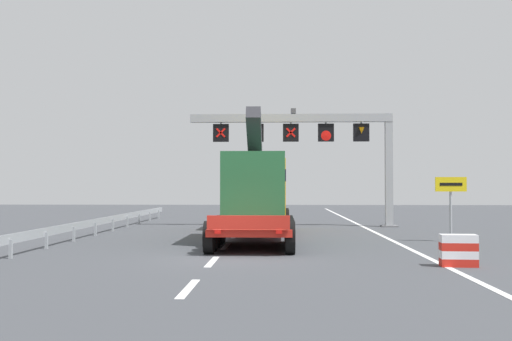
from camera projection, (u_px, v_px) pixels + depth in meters
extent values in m
plane|color=#424449|center=(231.00, 258.00, 19.72)|extent=(112.00, 112.00, 0.00)
cube|color=silver|center=(188.00, 289.00, 13.74)|extent=(0.20, 2.60, 0.01)
cube|color=silver|center=(212.00, 262.00, 18.62)|extent=(0.20, 2.60, 0.01)
cube|color=silver|center=(226.00, 246.00, 23.49)|extent=(0.20, 2.60, 0.01)
cube|color=silver|center=(235.00, 236.00, 28.36)|extent=(0.20, 2.60, 0.01)
cube|color=silver|center=(241.00, 229.00, 33.23)|extent=(0.20, 2.60, 0.01)
cube|color=silver|center=(246.00, 223.00, 38.10)|extent=(0.20, 2.60, 0.01)
cube|color=silver|center=(250.00, 219.00, 42.98)|extent=(0.20, 2.60, 0.01)
cube|color=silver|center=(253.00, 216.00, 47.85)|extent=(0.20, 2.60, 0.01)
cube|color=silver|center=(255.00, 213.00, 52.72)|extent=(0.20, 2.60, 0.01)
cube|color=silver|center=(257.00, 211.00, 57.59)|extent=(0.20, 2.60, 0.01)
cube|color=silver|center=(259.00, 209.00, 62.47)|extent=(0.20, 2.60, 0.01)
cube|color=silver|center=(260.00, 207.00, 67.34)|extent=(0.20, 2.60, 0.01)
cube|color=silver|center=(262.00, 206.00, 72.21)|extent=(0.20, 2.60, 0.01)
cube|color=silver|center=(372.00, 231.00, 31.48)|extent=(0.20, 63.00, 0.01)
cube|color=#9EA0A5|center=(389.00, 170.00, 34.89)|extent=(0.40, 0.40, 6.34)
cube|color=slate|center=(389.00, 226.00, 34.81)|extent=(0.90, 0.90, 0.08)
cube|color=#9EA0A5|center=(291.00, 118.00, 35.16)|extent=(11.34, 0.44, 0.44)
cube|color=#4C4C51|center=(293.00, 111.00, 35.17)|extent=(0.28, 0.40, 0.28)
cube|color=black|center=(361.00, 132.00, 35.00)|extent=(0.88, 0.24, 1.00)
cube|color=#9EA0A5|center=(361.00, 123.00, 35.01)|extent=(0.08, 0.08, 0.16)
cone|color=orange|center=(361.00, 131.00, 34.87)|extent=(0.32, 0.32, 0.35)
cube|color=black|center=(326.00, 133.00, 35.07)|extent=(0.88, 0.24, 1.00)
cube|color=#9EA0A5|center=(326.00, 123.00, 35.09)|extent=(0.08, 0.08, 0.16)
cone|color=red|center=(326.00, 136.00, 34.94)|extent=(0.56, 0.02, 0.56)
cube|color=black|center=(291.00, 133.00, 35.14)|extent=(0.88, 0.24, 1.00)
cube|color=#9EA0A5|center=(291.00, 123.00, 35.16)|extent=(0.08, 0.08, 0.16)
cube|color=red|center=(291.00, 133.00, 35.01)|extent=(0.54, 0.02, 0.54)
cube|color=red|center=(291.00, 133.00, 35.01)|extent=(0.54, 0.02, 0.54)
cube|color=black|center=(256.00, 133.00, 35.22)|extent=(0.88, 0.24, 1.00)
cube|color=#9EA0A5|center=(256.00, 123.00, 35.23)|extent=(0.08, 0.08, 0.16)
cube|color=red|center=(256.00, 133.00, 35.09)|extent=(0.54, 0.02, 0.54)
cube|color=red|center=(256.00, 133.00, 35.09)|extent=(0.54, 0.02, 0.54)
cube|color=black|center=(221.00, 133.00, 35.29)|extent=(0.88, 0.24, 1.00)
cube|color=#9EA0A5|center=(221.00, 123.00, 35.30)|extent=(0.08, 0.08, 0.16)
cube|color=red|center=(221.00, 133.00, 35.16)|extent=(0.54, 0.02, 0.54)
cube|color=red|center=(221.00, 133.00, 35.16)|extent=(0.54, 0.02, 0.54)
cube|color=red|center=(255.00, 224.00, 25.27)|extent=(2.82, 10.41, 0.24)
cube|color=red|center=(248.00, 222.00, 20.00)|extent=(2.66, 0.09, 0.44)
cylinder|color=black|center=(209.00, 237.00, 20.82)|extent=(0.32, 1.10, 1.10)
cylinder|color=black|center=(290.00, 238.00, 20.72)|extent=(0.32, 1.10, 1.10)
cylinder|color=black|center=(213.00, 235.00, 21.87)|extent=(0.32, 1.10, 1.10)
cylinder|color=black|center=(290.00, 235.00, 21.77)|extent=(0.32, 1.10, 1.10)
cylinder|color=black|center=(216.00, 233.00, 22.92)|extent=(0.32, 1.10, 1.10)
cylinder|color=black|center=(289.00, 233.00, 22.82)|extent=(0.32, 1.10, 1.10)
cylinder|color=black|center=(218.00, 231.00, 23.97)|extent=(0.32, 1.10, 1.10)
cylinder|color=black|center=(289.00, 231.00, 23.86)|extent=(0.32, 1.10, 1.10)
cylinder|color=black|center=(221.00, 229.00, 25.02)|extent=(0.32, 1.10, 1.10)
cylinder|color=black|center=(289.00, 229.00, 24.91)|extent=(0.32, 1.10, 1.10)
cube|color=gold|center=(261.00, 189.00, 32.40)|extent=(2.58, 3.21, 3.10)
cube|color=black|center=(261.00, 176.00, 32.41)|extent=(2.61, 3.23, 0.60)
cylinder|color=black|center=(237.00, 218.00, 33.29)|extent=(0.34, 1.10, 1.10)
cylinder|color=black|center=(285.00, 218.00, 33.19)|extent=(0.34, 1.10, 1.10)
cylinder|color=black|center=(234.00, 220.00, 31.29)|extent=(0.34, 1.10, 1.10)
cylinder|color=black|center=(286.00, 220.00, 31.19)|extent=(0.34, 1.10, 1.10)
cube|color=#236638|center=(255.00, 188.00, 25.71)|extent=(2.39, 5.73, 2.70)
cube|color=#2D2D33|center=(255.00, 139.00, 24.90)|extent=(0.57, 2.94, 2.29)
cube|color=red|center=(218.00, 232.00, 20.00)|extent=(0.20, 0.06, 0.12)
cube|color=red|center=(279.00, 232.00, 19.92)|extent=(0.20, 0.06, 0.12)
cylinder|color=#9EA0A5|center=(451.00, 209.00, 25.39)|extent=(0.10, 0.10, 2.63)
cube|color=yellow|center=(451.00, 184.00, 25.36)|extent=(1.26, 0.06, 0.59)
cube|color=black|center=(451.00, 184.00, 25.33)|extent=(0.91, 0.01, 0.12)
cube|color=red|center=(459.00, 263.00, 17.56)|extent=(1.03, 0.56, 0.23)
cube|color=white|center=(458.00, 255.00, 17.56)|extent=(1.03, 0.56, 0.22)
cube|color=red|center=(458.00, 246.00, 17.57)|extent=(1.03, 0.56, 0.23)
cube|color=white|center=(458.00, 238.00, 17.57)|extent=(1.03, 0.56, 0.23)
cube|color=#999EA3|center=(112.00, 219.00, 31.48)|extent=(0.04, 27.00, 0.32)
cube|color=#999EA3|center=(11.00, 249.00, 19.48)|extent=(0.10, 0.10, 0.60)
cube|color=#999EA3|center=(46.00, 241.00, 22.48)|extent=(0.10, 0.10, 0.60)
cube|color=#999EA3|center=(74.00, 234.00, 25.47)|extent=(0.10, 0.10, 0.60)
cube|color=#999EA3|center=(95.00, 229.00, 28.47)|extent=(0.10, 0.10, 0.60)
cube|color=#999EA3|center=(113.00, 225.00, 31.47)|extent=(0.10, 0.10, 0.60)
cube|color=#999EA3|center=(127.00, 222.00, 34.46)|extent=(0.10, 0.10, 0.60)
cube|color=#999EA3|center=(139.00, 219.00, 37.46)|extent=(0.10, 0.10, 0.60)
cube|color=#999EA3|center=(150.00, 216.00, 40.46)|extent=(0.10, 0.10, 0.60)
cube|color=#999EA3|center=(159.00, 214.00, 43.46)|extent=(0.10, 0.10, 0.60)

